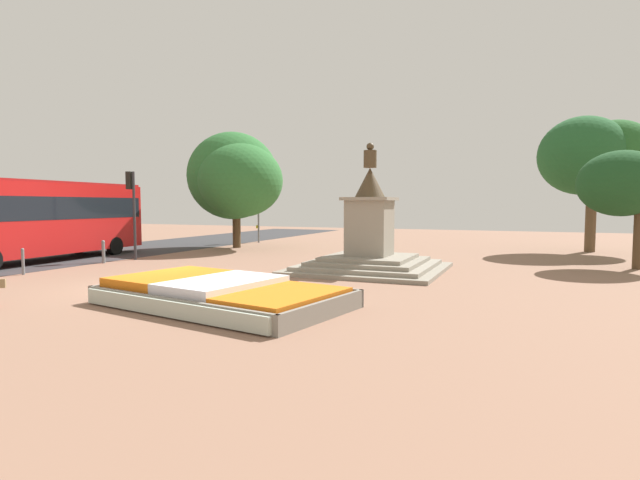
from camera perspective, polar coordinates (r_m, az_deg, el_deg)
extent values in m
plane|color=#8C6651|center=(16.37, -18.61, -5.09)|extent=(76.60, 76.60, 0.00)
cube|color=#38281C|center=(12.96, -11.02, -6.43)|extent=(6.52, 4.29, 0.41)
cube|color=gray|center=(11.84, -16.72, -7.44)|extent=(6.14, 1.23, 0.45)
cube|color=gray|center=(14.18, -6.29, -5.39)|extent=(6.14, 1.23, 0.45)
cube|color=gray|center=(15.23, -19.35, -4.94)|extent=(0.73, 3.40, 0.45)
cube|color=gray|center=(11.07, 0.53, -8.06)|extent=(0.73, 3.40, 0.45)
cube|color=orange|center=(14.31, -16.64, -4.21)|extent=(2.47, 3.34, 0.25)
cube|color=white|center=(12.90, -11.04, -4.99)|extent=(2.47, 3.34, 0.25)
cube|color=orange|center=(11.66, -4.14, -6.27)|extent=(2.47, 3.34, 0.11)
cube|color=#B2BCAD|center=(11.81, -16.91, -7.47)|extent=(5.86, 1.28, 0.36)
cube|color=gray|center=(19.32, 5.66, -3.28)|extent=(5.53, 5.53, 0.15)
cube|color=gray|center=(19.31, 5.66, -2.85)|extent=(4.74, 4.74, 0.15)
cube|color=gray|center=(19.29, 5.66, -2.42)|extent=(3.96, 3.96, 0.15)
cube|color=gray|center=(19.27, 5.67, -1.99)|extent=(3.17, 3.17, 0.15)
cube|color=gray|center=(19.19, 5.69, 1.37)|extent=(1.54, 1.54, 2.11)
cube|color=gray|center=(19.16, 5.71, 4.70)|extent=(1.82, 1.82, 0.12)
cone|color=#473823|center=(19.18, 5.73, 6.55)|extent=(1.16, 1.16, 1.12)
cylinder|color=#473823|center=(19.24, 5.75, 9.19)|extent=(0.49, 0.49, 0.65)
sphere|color=#473823|center=(19.29, 5.76, 10.58)|extent=(0.29, 0.29, 0.29)
cylinder|color=#473823|center=(19.53, 6.13, 9.50)|extent=(0.16, 0.50, 0.52)
cylinder|color=#2D2D33|center=(24.35, -20.45, 2.60)|extent=(0.12, 0.12, 4.03)
cube|color=black|center=(24.49, -20.92, 6.38)|extent=(0.27, 0.30, 0.80)
cylinder|color=#4B0808|center=(24.59, -21.18, 6.98)|extent=(0.04, 0.14, 0.14)
cylinder|color=#543E08|center=(24.57, -21.17, 6.36)|extent=(0.04, 0.14, 0.14)
cylinder|color=green|center=(24.56, -21.15, 5.74)|extent=(0.04, 0.14, 0.14)
cylinder|color=slate|center=(33.33, -7.04, 2.98)|extent=(0.12, 0.12, 3.81)
cube|color=black|center=(33.43, -7.37, 5.57)|extent=(0.24, 0.28, 0.80)
cylinder|color=#4B0808|center=(33.50, -7.57, 6.02)|extent=(0.03, 0.14, 0.14)
cylinder|color=yellow|center=(33.49, -7.57, 5.56)|extent=(0.03, 0.14, 0.14)
cylinder|color=#0D4211|center=(33.49, -7.57, 5.11)|extent=(0.03, 0.14, 0.14)
cube|color=gold|center=(33.40, -7.18, 1.51)|extent=(0.10, 0.16, 0.20)
cube|color=red|center=(25.33, -29.87, 2.12)|extent=(3.30, 11.25, 3.12)
cube|color=black|center=(25.32, -29.91, 3.17)|extent=(3.30, 10.92, 1.00)
cube|color=#9F1414|center=(25.34, -30.00, 5.76)|extent=(3.24, 11.03, 0.10)
cylinder|color=black|center=(28.73, -25.91, -0.49)|extent=(0.34, 0.92, 0.90)
cylinder|color=black|center=(27.15, -22.41, -0.64)|extent=(0.34, 0.92, 0.90)
cylinder|color=slate|center=(21.04, -30.82, -2.23)|extent=(0.10, 0.10, 0.88)
sphere|color=slate|center=(21.00, -30.87, -0.95)|extent=(0.11, 0.11, 0.11)
cylinder|color=slate|center=(23.55, -23.51, -1.37)|extent=(0.14, 0.14, 0.88)
sphere|color=slate|center=(23.51, -23.54, -0.21)|extent=(0.15, 0.15, 0.15)
cylinder|color=#4C3823|center=(23.19, 32.56, -0.09)|extent=(0.34, 0.34, 2.23)
ellipsoid|color=#1C4B26|center=(23.44, 32.61, 5.69)|extent=(2.38, 2.35, 2.20)
ellipsoid|color=#1C4822|center=(23.25, 31.20, 5.56)|extent=(3.30, 3.12, 2.62)
cylinder|color=brown|center=(30.28, 28.52, 1.70)|extent=(0.53, 0.53, 3.08)
ellipsoid|color=#265C28|center=(30.50, 30.58, 8.22)|extent=(4.09, 3.63, 3.78)
ellipsoid|color=#23592C|center=(29.96, 27.86, 8.52)|extent=(4.51, 4.44, 4.11)
cylinder|color=#4C3823|center=(29.65, -9.51, 1.15)|extent=(0.47, 0.47, 2.09)
ellipsoid|color=#2E6A31|center=(28.40, -9.06, 6.74)|extent=(4.68, 4.86, 4.11)
ellipsoid|color=#2D6931|center=(29.73, -9.93, 7.23)|extent=(5.25, 5.24, 5.05)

